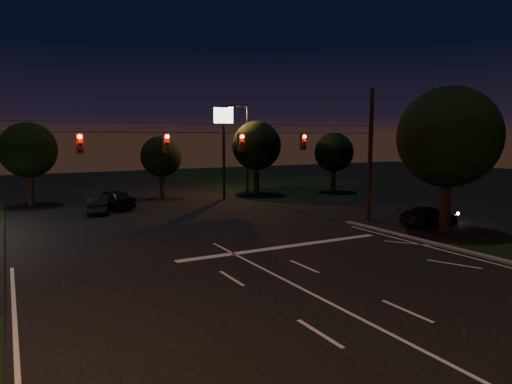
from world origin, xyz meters
TOP-DOWN VIEW (x-y plane):
  - ground at (0.00, 0.00)m, footprint 140.00×140.00m
  - cross_street_right at (20.00, 16.00)m, footprint 20.00×16.00m
  - stop_bar at (3.00, 11.50)m, footprint 12.00×0.50m
  - utility_pole_right at (12.00, 15.00)m, footprint 0.30×0.30m
  - signal_span at (-0.00, 14.96)m, footprint 24.00×0.40m
  - pole_sign_right at (8.00, 30.00)m, footprint 1.80×0.30m
  - street_light_right_far at (11.24, 32.00)m, footprint 2.20×0.35m
  - tree_right_near at (13.53, 10.17)m, footprint 6.00×6.00m
  - tree_far_b at (-7.98, 34.13)m, footprint 4.60×4.60m
  - tree_far_c at (3.02, 33.10)m, footprint 3.80×3.80m
  - tree_far_d at (12.02, 31.13)m, footprint 4.80×4.80m
  - tree_far_e at (20.02, 29.11)m, footprint 4.00×4.00m
  - car_oncoming_a at (-2.29, 29.03)m, footprint 3.15×4.98m
  - car_oncoming_b at (-3.79, 27.41)m, footprint 2.18×4.43m
  - car_cross at (14.53, 12.01)m, footprint 4.26×1.81m

SIDE VIEW (x-z plane):
  - ground at x=0.00m, z-range 0.00..0.00m
  - cross_street_right at x=20.00m, z-range -0.01..0.01m
  - utility_pole_right at x=12.00m, z-range -4.50..4.50m
  - stop_bar at x=3.00m, z-range 0.00..0.01m
  - car_cross at x=14.53m, z-range 0.00..1.23m
  - car_oncoming_b at x=-3.79m, z-range 0.00..1.40m
  - car_oncoming_a at x=-2.29m, z-range 0.00..1.58m
  - tree_far_c at x=3.02m, z-range 0.97..6.83m
  - tree_far_e at x=20.02m, z-range 1.03..7.20m
  - tree_far_b at x=-7.98m, z-range 1.12..8.10m
  - tree_far_d at x=12.02m, z-range 1.18..8.47m
  - street_light_right_far at x=11.24m, z-range 0.74..9.74m
  - signal_span at x=0.00m, z-range 4.72..6.28m
  - tree_right_near at x=13.53m, z-range 1.30..10.06m
  - pole_sign_right at x=8.00m, z-range 2.04..10.44m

